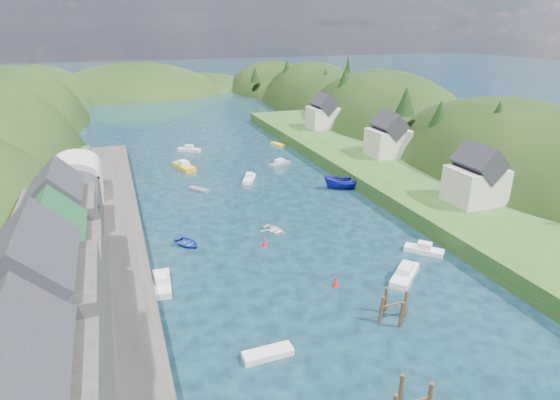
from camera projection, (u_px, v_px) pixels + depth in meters
name	position (u px, v px, depth m)	size (l,w,h in m)	color
ground	(238.00, 180.00, 83.44)	(600.00, 600.00, 0.00)	black
hillside_right	(381.00, 160.00, 122.30)	(36.00, 245.56, 48.00)	black
far_hills	(166.00, 117.00, 196.76)	(103.00, 68.00, 44.00)	black
hill_trees	(221.00, 104.00, 93.32)	(91.21, 151.96, 12.66)	black
quay_left	(91.00, 279.00, 49.10)	(12.00, 110.00, 2.00)	#2D2B28
terrace_left_grass	(16.00, 289.00, 46.80)	(12.00, 110.00, 2.50)	#234719
quayside_buildings	(47.00, 301.00, 34.34)	(8.00, 35.84, 12.90)	#2D2B28
boat_sheds	(73.00, 187.00, 63.67)	(7.00, 21.00, 7.50)	#2D2D30
terrace_right	(391.00, 175.00, 82.12)	(16.00, 120.00, 2.40)	#234719
right_bank_cottages	(382.00, 138.00, 88.76)	(9.00, 59.24, 8.41)	beige
piling_cluster_far	(393.00, 309.00, 43.80)	(3.13, 2.93, 3.36)	#382314
channel_buoy_near	(336.00, 282.00, 49.55)	(0.70, 0.70, 1.10)	#AD0F0D
channel_buoy_far	(264.00, 242.00, 58.56)	(0.70, 0.70, 1.10)	#AD0F0D
moored_boats	(286.00, 228.00, 62.23)	(36.62, 89.26, 2.44)	white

